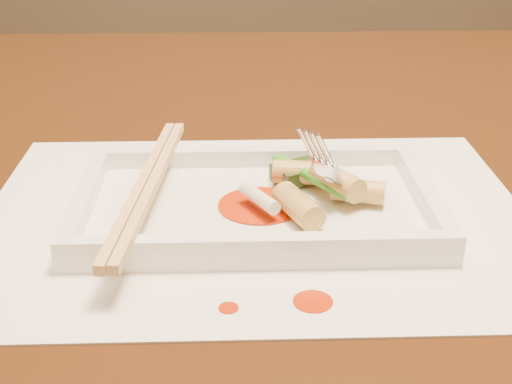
{
  "coord_description": "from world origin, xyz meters",
  "views": [
    {
      "loc": [
        0.08,
        -0.61,
        0.99
      ],
      "look_at": [
        0.09,
        -0.15,
        0.77
      ],
      "focal_mm": 50.0,
      "sensor_mm": 36.0,
      "label": 1
    }
  ],
  "objects_px": {
    "table": "(156,240)",
    "placemat": "(256,215)",
    "plate_base": "(256,209)",
    "fork": "(353,99)",
    "chopstick_a": "(142,184)"
  },
  "relations": [
    {
      "from": "table",
      "to": "placemat",
      "type": "height_order",
      "value": "placemat"
    },
    {
      "from": "plate_base",
      "to": "fork",
      "type": "xyz_separation_m",
      "value": [
        0.07,
        0.02,
        0.08
      ]
    },
    {
      "from": "table",
      "to": "fork",
      "type": "xyz_separation_m",
      "value": [
        0.16,
        -0.13,
        0.18
      ]
    },
    {
      "from": "placemat",
      "to": "fork",
      "type": "relative_size",
      "value": 2.86
    },
    {
      "from": "plate_base",
      "to": "placemat",
      "type": "bearing_deg",
      "value": 180.0
    },
    {
      "from": "table",
      "to": "fork",
      "type": "relative_size",
      "value": 10.0
    },
    {
      "from": "fork",
      "to": "placemat",
      "type": "bearing_deg",
      "value": -165.58
    },
    {
      "from": "chopstick_a",
      "to": "fork",
      "type": "xyz_separation_m",
      "value": [
        0.15,
        0.02,
        0.06
      ]
    },
    {
      "from": "chopstick_a",
      "to": "fork",
      "type": "bearing_deg",
      "value": 6.75
    },
    {
      "from": "plate_base",
      "to": "chopstick_a",
      "type": "distance_m",
      "value": 0.08
    },
    {
      "from": "fork",
      "to": "plate_base",
      "type": "bearing_deg",
      "value": -165.58
    },
    {
      "from": "plate_base",
      "to": "fork",
      "type": "distance_m",
      "value": 0.11
    },
    {
      "from": "table",
      "to": "chopstick_a",
      "type": "relative_size",
      "value": 5.91
    },
    {
      "from": "plate_base",
      "to": "chopstick_a",
      "type": "relative_size",
      "value": 1.1
    },
    {
      "from": "chopstick_a",
      "to": "fork",
      "type": "distance_m",
      "value": 0.16
    }
  ]
}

